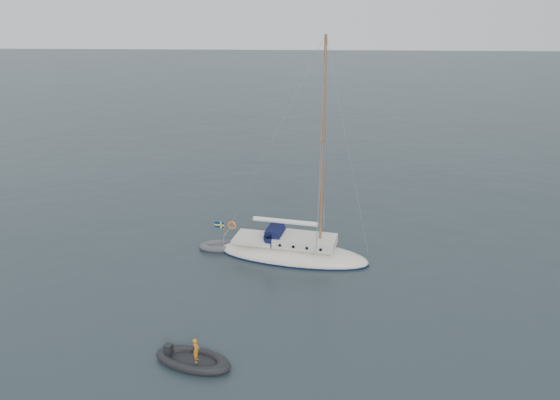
{
  "coord_description": "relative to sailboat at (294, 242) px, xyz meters",
  "views": [
    {
      "loc": [
        0.54,
        -29.49,
        15.21
      ],
      "look_at": [
        -0.97,
        0.0,
        4.31
      ],
      "focal_mm": 35.0,
      "sensor_mm": 36.0,
      "label": 1
    }
  ],
  "objects": [
    {
      "name": "dinghy",
      "position": [
        -4.65,
        1.05,
        -0.87
      ],
      "size": [
        3.02,
        1.37,
        0.43
      ],
      "rotation": [
        0.0,
        0.0,
        0.07
      ],
      "color": "#4D4C52",
      "rests_on": "ground"
    },
    {
      "name": "sailboat",
      "position": [
        0.0,
        0.0,
        0.0
      ],
      "size": [
        9.89,
        2.96,
        14.08
      ],
      "rotation": [
        0.0,
        0.0,
        -0.19
      ],
      "color": "beige",
      "rests_on": "ground"
    },
    {
      "name": "ground",
      "position": [
        0.2,
        -1.29,
        -1.06
      ],
      "size": [
        300.0,
        300.0,
        0.0
      ],
      "primitive_type": "plane",
      "color": "black",
      "rests_on": "ground"
    },
    {
      "name": "rib",
      "position": [
        -4.17,
        -10.8,
        -0.85
      ],
      "size": [
        3.62,
        1.65,
        1.34
      ],
      "rotation": [
        0.0,
        0.0,
        -0.29
      ],
      "color": "black",
      "rests_on": "ground"
    }
  ]
}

